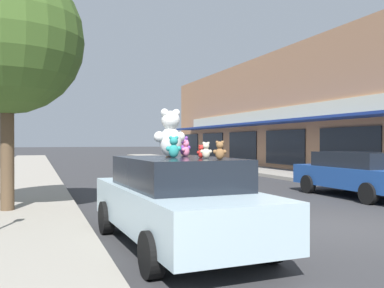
{
  "coord_description": "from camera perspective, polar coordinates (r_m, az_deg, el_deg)",
  "views": [
    {
      "loc": [
        -5.73,
        -7.08,
        1.74
      ],
      "look_at": [
        -2.09,
        2.9,
        1.68
      ],
      "focal_mm": 40.0,
      "sensor_mm": 36.0,
      "label": 1
    }
  ],
  "objects": [
    {
      "name": "street_tree",
      "position": [
        11.0,
        -23.45,
        12.72
      ],
      "size": [
        3.5,
        3.5,
        5.72
      ],
      "color": "brown",
      "rests_on": "sidewalk_near"
    },
    {
      "name": "teddy_bear_cream",
      "position": [
        6.77,
        1.88,
        -0.86
      ],
      "size": [
        0.19,
        0.16,
        0.26
      ],
      "rotation": [
        0.0,
        0.0,
        2.58
      ],
      "color": "beige",
      "rests_on": "plush_art_car"
    },
    {
      "name": "parked_car_far_center",
      "position": [
        14.34,
        21.18,
        -3.61
      ],
      "size": [
        1.88,
        4.48,
        1.4
      ],
      "color": "#1E4793",
      "rests_on": "ground_plane"
    },
    {
      "name": "teddy_bear_teal",
      "position": [
        7.06,
        -2.46,
        -0.43
      ],
      "size": [
        0.27,
        0.17,
        0.36
      ],
      "rotation": [
        0.0,
        0.0,
        3.03
      ],
      "color": "teal",
      "rests_on": "plush_art_car"
    },
    {
      "name": "teddy_bear_giant",
      "position": [
        7.45,
        -2.9,
        1.37
      ],
      "size": [
        0.63,
        0.42,
        0.84
      ],
      "rotation": [
        0.0,
        0.0,
        3.38
      ],
      "color": "white",
      "rests_on": "plush_art_car"
    },
    {
      "name": "teddy_bear_red",
      "position": [
        6.97,
        1.18,
        -1.02
      ],
      "size": [
        0.16,
        0.12,
        0.21
      ],
      "rotation": [
        0.0,
        0.0,
        3.59
      ],
      "color": "red",
      "rests_on": "plush_art_car"
    },
    {
      "name": "teddy_bear_purple",
      "position": [
        7.98,
        -1.01,
        -0.32
      ],
      "size": [
        0.21,
        0.27,
        0.37
      ],
      "rotation": [
        0.0,
        0.0,
        2.02
      ],
      "color": "purple",
      "rests_on": "plush_art_car"
    },
    {
      "name": "teddy_bear_pink",
      "position": [
        7.63,
        -0.82,
        -0.61
      ],
      "size": [
        0.2,
        0.2,
        0.3
      ],
      "rotation": [
        0.0,
        0.0,
        3.9
      ],
      "color": "pink",
      "rests_on": "plush_art_car"
    },
    {
      "name": "teddy_bear_orange",
      "position": [
        8.17,
        -3.15,
        -0.62
      ],
      "size": [
        0.21,
        0.16,
        0.27
      ],
      "rotation": [
        0.0,
        0.0,
        3.59
      ],
      "color": "orange",
      "rests_on": "plush_art_car"
    },
    {
      "name": "plush_art_car",
      "position": [
        7.13,
        -2.06,
        -7.43
      ],
      "size": [
        2.12,
        4.67,
        1.47
      ],
      "rotation": [
        0.0,
        0.0,
        0.05
      ],
      "color": "#ADC6D1",
      "rests_on": "ground_plane"
    },
    {
      "name": "ground_plane",
      "position": [
        9.27,
        18.91,
        -10.49
      ],
      "size": [
        260.0,
        260.0,
        0.0
      ],
      "primitive_type": "plane",
      "color": "#333335"
    },
    {
      "name": "teddy_bear_brown",
      "position": [
        6.3,
        3.72,
        -0.88
      ],
      "size": [
        0.21,
        0.15,
        0.28
      ],
      "rotation": [
        0.0,
        0.0,
        2.76
      ],
      "color": "olive",
      "rests_on": "plush_art_car"
    }
  ]
}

